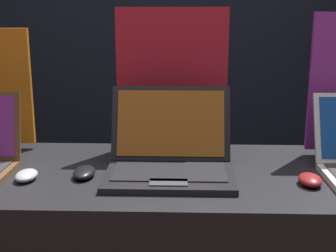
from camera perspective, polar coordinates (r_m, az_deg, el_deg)
name	(u,v)px	position (r m, az deg, el deg)	size (l,w,h in m)	color
wall_back	(174,6)	(2.82, 0.76, 14.40)	(8.00, 0.05, 2.80)	black
mouse_front	(26,175)	(1.49, -16.88, -5.78)	(0.06, 0.10, 0.03)	#B2B2B7
laptop_middle	(170,155)	(1.47, 0.23, -3.54)	(0.39, 0.35, 0.26)	black
mouse_middle	(84,172)	(1.48, -10.18, -5.58)	(0.07, 0.11, 0.03)	black
promo_stand_middle	(172,84)	(1.67, 0.48, 5.14)	(0.39, 0.07, 0.51)	black
mouse_back	(310,180)	(1.45, 16.94, -6.29)	(0.07, 0.10, 0.03)	maroon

